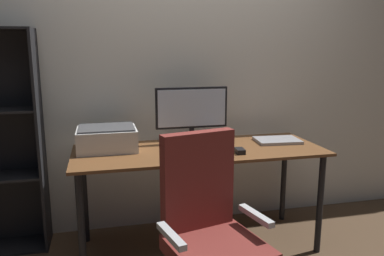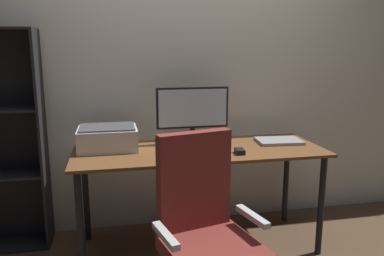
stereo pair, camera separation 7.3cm
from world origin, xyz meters
TOP-DOWN VIEW (x-y plane):
  - ground_plane at (0.00, 0.00)m, footprint 12.00×12.00m
  - back_wall at (0.00, 0.50)m, footprint 6.40×0.10m
  - desk at (0.00, 0.00)m, footprint 1.73×0.67m
  - monitor at (-0.01, 0.19)m, footprint 0.53×0.20m
  - keyboard at (0.01, -0.18)m, footprint 0.29×0.11m
  - mouse at (0.24, -0.17)m, footprint 0.06×0.10m
  - coffee_mug at (0.13, 0.01)m, footprint 0.10×0.08m
  - laptop at (0.62, 0.06)m, footprint 0.34×0.26m
  - printer at (-0.62, 0.13)m, footprint 0.40×0.34m
  - office_chair at (-0.15, -0.79)m, footprint 0.57×0.55m

SIDE VIEW (x-z plane):
  - ground_plane at x=0.00m, z-range 0.00..0.00m
  - office_chair at x=-0.15m, z-range -0.05..0.96m
  - desk at x=0.00m, z-range 0.29..1.03m
  - keyboard at x=0.01m, z-range 0.74..0.76m
  - laptop at x=0.62m, z-range 0.74..0.76m
  - mouse at x=0.24m, z-range 0.74..0.77m
  - coffee_mug at x=0.13m, z-range 0.74..0.84m
  - printer at x=-0.62m, z-range 0.74..0.90m
  - monitor at x=-0.01m, z-range 0.77..1.18m
  - back_wall at x=0.00m, z-range 0.00..2.60m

